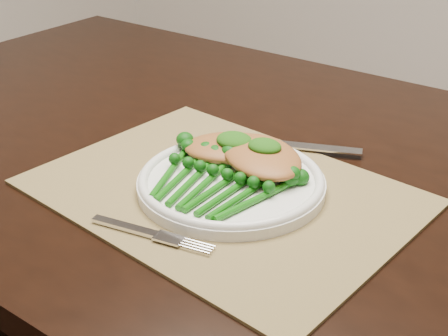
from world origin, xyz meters
The scene contains 10 objects.
dining_table centered at (-0.14, 0.06, 0.38)m, with size 1.65×1.00×0.75m.
placemat centered at (-0.09, -0.07, 0.75)m, with size 0.50×0.37×0.00m, color olive.
dinner_plate centered at (-0.08, -0.06, 0.77)m, with size 0.26×0.26×0.02m.
knife centered at (-0.10, 0.09, 0.76)m, with size 0.22×0.09×0.01m.
fork centered at (-0.09, -0.21, 0.76)m, with size 0.17×0.04×0.01m.
chicken_fillet_left centered at (-0.12, 0.00, 0.78)m, with size 0.14×0.09×0.03m, color #A76530.
chicken_fillet_right centered at (-0.06, -0.01, 0.79)m, with size 0.14×0.10×0.03m, color #A76530.
pesto_dollop_left centered at (-0.11, 0.00, 0.80)m, with size 0.05×0.05×0.02m, color #124209.
pesto_dollop_right centered at (-0.06, -0.01, 0.81)m, with size 0.05×0.04×0.02m, color #124209.
broccolini_bundle centered at (-0.09, -0.09, 0.77)m, with size 0.16×0.18×0.04m.
Camera 1 is at (0.31, -0.69, 1.18)m, focal length 50.00 mm.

